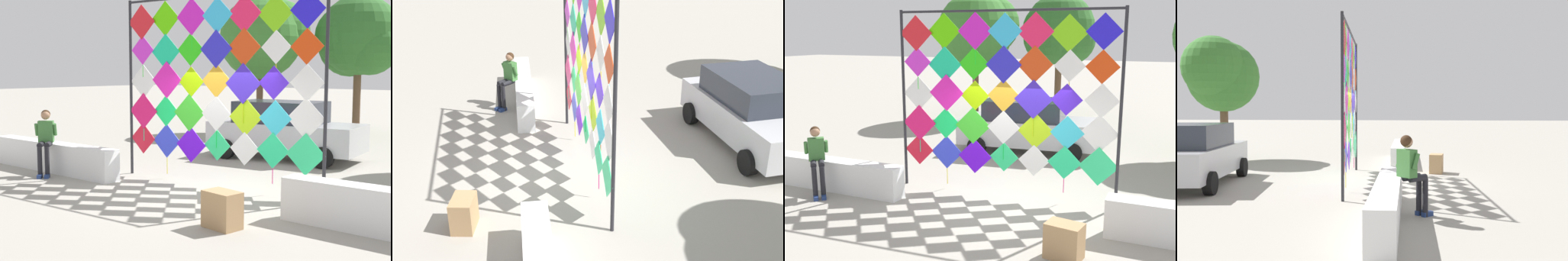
% 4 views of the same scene
% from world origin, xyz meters
% --- Properties ---
extents(ground, '(120.00, 120.00, 0.00)m').
position_xyz_m(ground, '(0.00, 0.00, 0.00)').
color(ground, '#9E998E').
extents(plaza_ledge_left, '(4.48, 0.46, 0.74)m').
position_xyz_m(plaza_ledge_left, '(-4.50, -0.52, 0.37)').
color(plaza_ledge_left, white).
rests_on(plaza_ledge_left, ground).
extents(kite_display_rack, '(5.08, 0.36, 4.20)m').
position_xyz_m(kite_display_rack, '(-0.28, 0.71, 2.41)').
color(kite_display_rack, '#232328').
rests_on(kite_display_rack, ground).
extents(seated_vendor, '(0.74, 0.75, 1.59)m').
position_xyz_m(seated_vendor, '(-4.17, -0.96, 0.94)').
color(seated_vendor, black).
rests_on(seated_vendor, ground).
extents(parked_car, '(4.45, 2.42, 1.66)m').
position_xyz_m(parked_car, '(-1.00, 4.90, 0.84)').
color(parked_car, '#B7B7BC').
rests_on(parked_car, ground).
extents(cardboard_box_large, '(0.65, 0.48, 0.61)m').
position_xyz_m(cardboard_box_large, '(1.78, -1.78, 0.30)').
color(cardboard_box_large, tan).
rests_on(cardboard_box_large, ground).
extents(tree_far_right, '(3.40, 3.20, 5.45)m').
position_xyz_m(tree_far_right, '(-1.95, 11.89, 3.73)').
color(tree_far_right, brown).
rests_on(tree_far_right, ground).
extents(tree_palm_like, '(3.35, 3.50, 5.44)m').
position_xyz_m(tree_palm_like, '(-4.91, 9.81, 3.85)').
color(tree_palm_like, brown).
rests_on(tree_palm_like, ground).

